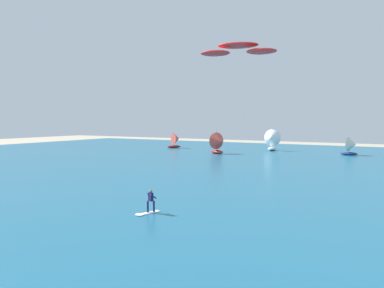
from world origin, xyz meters
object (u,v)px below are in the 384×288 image
at_px(kitesurfer, 149,205).
at_px(sailboat_heeled_over, 351,146).
at_px(kite, 238,49).
at_px(sailboat_far_right, 218,143).
at_px(sailboat_near_shore, 272,140).
at_px(sailboat_leading, 176,140).

height_order(kitesurfer, sailboat_heeled_over, sailboat_heeled_over).
distance_m(kite, sailboat_far_right, 41.00).
bearing_deg(sailboat_near_shore, sailboat_far_right, -119.23).
xyz_separation_m(sailboat_far_right, sailboat_heeled_over, (23.06, 9.66, -0.36)).
distance_m(sailboat_far_right, sailboat_near_shore, 14.12).
distance_m(sailboat_heeled_over, sailboat_near_shore, 16.39).
bearing_deg(sailboat_leading, kitesurfer, -59.42).
relative_size(sailboat_far_right, sailboat_heeled_over, 1.20).
bearing_deg(kitesurfer, sailboat_leading, 120.58).
xyz_separation_m(sailboat_leading, sailboat_far_right, (15.36, -8.48, 0.26)).
bearing_deg(kite, sailboat_heeled_over, 84.15).
relative_size(sailboat_leading, sailboat_near_shore, 0.79).
bearing_deg(sailboat_heeled_over, kitesurfer, -99.06).
relative_size(kite, sailboat_near_shore, 1.25).
bearing_deg(sailboat_leading, sailboat_heeled_over, 1.76).
xyz_separation_m(kite, sailboat_heeled_over, (4.60, 44.82, -10.59)).
distance_m(sailboat_leading, sailboat_heeled_over, 38.43).
bearing_deg(sailboat_far_right, sailboat_leading, 151.09).
bearing_deg(kitesurfer, sailboat_near_shore, 98.16).
bearing_deg(sailboat_leading, sailboat_near_shore, 9.79).
bearing_deg(sailboat_heeled_over, sailboat_leading, -178.24).
distance_m(kite, sailboat_leading, 56.20).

